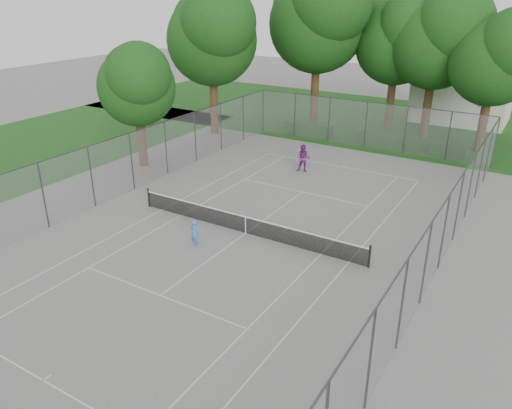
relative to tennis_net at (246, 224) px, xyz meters
The scene contains 17 objects.
ground 0.51m from the tennis_net, ahead, with size 120.00×120.00×0.00m, color slate.
grass_far 26.00m from the tennis_net, 90.00° to the left, with size 60.00×20.00×0.00m, color #164212.
court_markings 0.50m from the tennis_net, ahead, with size 11.03×23.83×0.01m.
tennis_net is the anchor object (origin of this frame).
perimeter_fence 1.30m from the tennis_net, ahead, with size 18.08×34.08×3.52m.
tree_far_left 23.70m from the tennis_net, 106.26° to the left, with size 9.29×8.48×13.35m.
tree_far_midleft 24.37m from the tennis_net, 90.17° to the left, with size 7.78×7.10×11.18m.
tree_far_midright 23.66m from the tennis_net, 81.69° to the left, with size 8.05×7.35×11.57m.
tree_far_right 22.80m from the tennis_net, 69.28° to the left, with size 7.12×6.50×10.23m.
tree_side_back 20.26m from the tennis_net, 130.05° to the left, with size 8.15×7.44×11.72m.
tree_side_front 13.63m from the tennis_net, 156.07° to the left, with size 5.80×5.30×8.34m.
hedge_left 18.72m from the tennis_net, 106.05° to the left, with size 3.97×1.19×0.99m, color #183F14.
hedge_mid 17.96m from the tennis_net, 86.58° to the left, with size 3.35×0.96×1.05m, color #183F14.
hedge_right 19.46m from the tennis_net, 72.48° to the left, with size 2.57×0.94×0.77m, color #183F14.
house 30.14m from the tennis_net, 81.34° to the left, with size 7.99×6.19×9.95m.
girl_player 2.69m from the tennis_net, 120.86° to the right, with size 0.48×0.32×1.32m, color #3976D5.
woman_player 9.78m from the tennis_net, 99.32° to the left, with size 0.90×0.70×1.85m, color #692369.
Camera 1 is at (11.97, -18.77, 11.33)m, focal length 35.00 mm.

